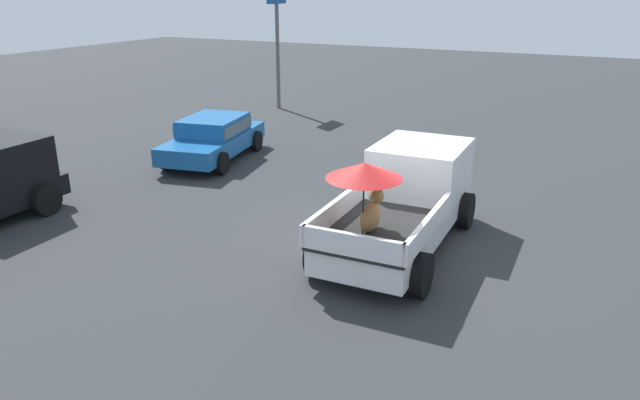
# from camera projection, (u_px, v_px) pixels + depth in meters

# --- Properties ---
(ground_plane) EXTENTS (80.00, 80.00, 0.00)m
(ground_plane) POSITION_uv_depth(u_px,v_px,m) (398.00, 248.00, 12.41)
(ground_plane) COLOR #2D3033
(pickup_truck_main) EXTENTS (5.09, 2.34, 2.23)m
(pickup_truck_main) POSITION_uv_depth(u_px,v_px,m) (405.00, 198.00, 12.42)
(pickup_truck_main) COLOR black
(pickup_truck_main) RESTS_ON ground
(parked_sedan_far) EXTENTS (4.56, 2.59, 1.33)m
(parked_sedan_far) POSITION_uv_depth(u_px,v_px,m) (213.00, 136.00, 18.50)
(parked_sedan_far) COLOR black
(parked_sedan_far) RESTS_ON ground
(motel_sign) EXTENTS (1.40, 0.16, 5.30)m
(motel_sign) POSITION_uv_depth(u_px,v_px,m) (277.00, 21.00, 25.28)
(motel_sign) COLOR #59595B
(motel_sign) RESTS_ON ground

